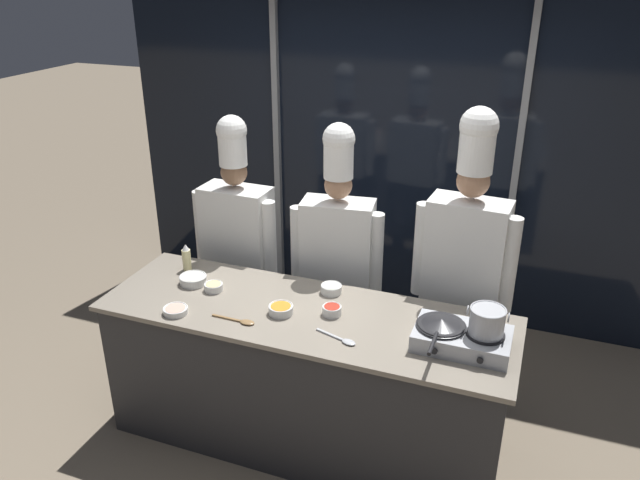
# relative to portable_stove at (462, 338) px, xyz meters

# --- Properties ---
(ground_plane) EXTENTS (24.00, 24.00, 0.00)m
(ground_plane) POSITION_rel_portable_stove_xyz_m (-0.90, 0.03, -0.98)
(ground_plane) COLOR #7F705B
(window_wall_back) EXTENTS (4.59, 0.09, 2.70)m
(window_wall_back) POSITION_rel_portable_stove_xyz_m (-0.90, 1.88, 0.37)
(window_wall_back) COLOR black
(window_wall_back) RESTS_ON ground_plane
(demo_counter) EXTENTS (2.42, 0.78, 0.92)m
(demo_counter) POSITION_rel_portable_stove_xyz_m (-0.90, 0.03, -0.51)
(demo_counter) COLOR #2D2D30
(demo_counter) RESTS_ON ground_plane
(portable_stove) EXTENTS (0.50, 0.32, 0.11)m
(portable_stove) POSITION_rel_portable_stove_xyz_m (0.00, 0.00, 0.00)
(portable_stove) COLOR #B2B5BA
(portable_stove) RESTS_ON demo_counter
(frying_pan) EXTENTS (0.26, 0.45, 0.04)m
(frying_pan) POSITION_rel_portable_stove_xyz_m (-0.11, -0.01, 0.07)
(frying_pan) COLOR #232326
(frying_pan) RESTS_ON portable_stove
(stock_pot) EXTENTS (0.21, 0.18, 0.15)m
(stock_pot) POSITION_rel_portable_stove_xyz_m (0.11, 0.00, 0.13)
(stock_pot) COLOR #B7BABF
(stock_pot) RESTS_ON portable_stove
(squeeze_bottle_oil) EXTENTS (0.06, 0.06, 0.18)m
(squeeze_bottle_oil) POSITION_rel_portable_stove_xyz_m (-1.82, 0.26, 0.04)
(squeeze_bottle_oil) COLOR beige
(squeeze_bottle_oil) RESTS_ON demo_counter
(prep_bowl_ginger) EXTENTS (0.12, 0.12, 0.05)m
(prep_bowl_ginger) POSITION_rel_portable_stove_xyz_m (-1.52, 0.07, -0.02)
(prep_bowl_ginger) COLOR white
(prep_bowl_ginger) RESTS_ON demo_counter
(prep_bowl_shrimp) EXTENTS (0.14, 0.14, 0.04)m
(prep_bowl_shrimp) POSITION_rel_portable_stove_xyz_m (-1.59, -0.24, -0.03)
(prep_bowl_shrimp) COLOR white
(prep_bowl_shrimp) RESTS_ON demo_counter
(prep_bowl_carrots) EXTENTS (0.14, 0.14, 0.05)m
(prep_bowl_carrots) POSITION_rel_portable_stove_xyz_m (-1.02, -0.03, -0.02)
(prep_bowl_carrots) COLOR white
(prep_bowl_carrots) RESTS_ON demo_counter
(prep_bowl_chili_flakes) EXTENTS (0.11, 0.11, 0.06)m
(prep_bowl_chili_flakes) POSITION_rel_portable_stove_xyz_m (-0.74, 0.06, -0.02)
(prep_bowl_chili_flakes) COLOR white
(prep_bowl_chili_flakes) RESTS_ON demo_counter
(prep_bowl_garlic) EXTENTS (0.17, 0.17, 0.05)m
(prep_bowl_garlic) POSITION_rel_portable_stove_xyz_m (-1.68, 0.11, -0.02)
(prep_bowl_garlic) COLOR white
(prep_bowl_garlic) RESTS_ON demo_counter
(prep_bowl_bean_sprouts) EXTENTS (0.13, 0.13, 0.05)m
(prep_bowl_bean_sprouts) POSITION_rel_portable_stove_xyz_m (-0.83, 0.30, -0.02)
(prep_bowl_bean_sprouts) COLOR white
(prep_bowl_bean_sprouts) RESTS_ON demo_counter
(serving_spoon_slotted) EXTENTS (0.25, 0.11, 0.02)m
(serving_spoon_slotted) POSITION_rel_portable_stove_xyz_m (-0.60, -0.17, -0.04)
(serving_spoon_slotted) COLOR #B2B5BA
(serving_spoon_slotted) RESTS_ON demo_counter
(serving_spoon_solid) EXTENTS (0.27, 0.05, 0.02)m
(serving_spoon_solid) POSITION_rel_portable_stove_xyz_m (-1.19, -0.19, -0.04)
(serving_spoon_solid) COLOR olive
(serving_spoon_solid) RESTS_ON demo_counter
(chef_head) EXTENTS (0.63, 0.26, 1.86)m
(chef_head) POSITION_rel_portable_stove_xyz_m (-1.68, 0.70, 0.06)
(chef_head) COLOR #4C4C51
(chef_head) RESTS_ON ground_plane
(chef_sous) EXTENTS (0.61, 0.30, 1.87)m
(chef_sous) POSITION_rel_portable_stove_xyz_m (-0.94, 0.70, 0.07)
(chef_sous) COLOR #232326
(chef_sous) RESTS_ON ground_plane
(chef_line) EXTENTS (0.63, 0.28, 2.04)m
(chef_line) POSITION_rel_portable_stove_xyz_m (-0.10, 0.70, 0.17)
(chef_line) COLOR #4C4C51
(chef_line) RESTS_ON ground_plane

